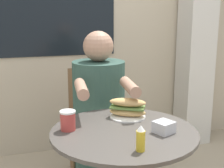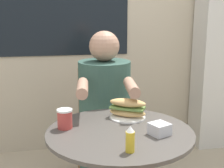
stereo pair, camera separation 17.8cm
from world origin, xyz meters
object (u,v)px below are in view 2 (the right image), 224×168
cafe_table (120,164)px  sandwich_on_plate (128,109)px  seated_diner (105,127)px  condiment_bottle (130,139)px  drink_cup (65,119)px  diner_chair (100,111)px

cafe_table → sandwich_on_plate: bearing=65.4°
seated_diner → condiment_bottle: 0.87m
seated_diner → drink_cup: (-0.30, -0.49, 0.25)m
drink_cup → condiment_bottle: (0.27, -0.34, 0.01)m
drink_cup → condiment_bottle: bearing=-51.9°
diner_chair → cafe_table: bearing=94.7°
cafe_table → sandwich_on_plate: (0.09, 0.19, 0.24)m
diner_chair → condiment_bottle: diner_chair is taller
drink_cup → seated_diner: bearing=58.8°
sandwich_on_plate → condiment_bottle: size_ratio=1.87×
cafe_table → sandwich_on_plate: 0.32m
diner_chair → sandwich_on_plate: size_ratio=3.84×
seated_diner → drink_cup: seated_diner is taller
seated_diner → condiment_bottle: size_ratio=9.87×
sandwich_on_plate → drink_cup: (-0.36, -0.10, 0.00)m
cafe_table → drink_cup: bearing=162.1°
cafe_table → condiment_bottle: size_ratio=6.36×
drink_cup → condiment_bottle: 0.44m
diner_chair → seated_diner: (-0.02, -0.35, -0.01)m
diner_chair → seated_diner: size_ratio=0.73×
cafe_table → drink_cup: drink_cup is taller
cafe_table → seated_diner: bearing=88.2°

